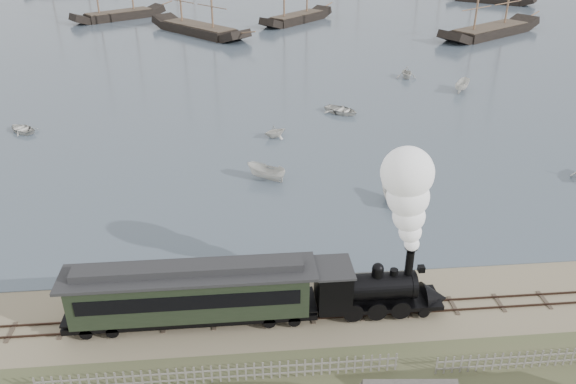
{
  "coord_description": "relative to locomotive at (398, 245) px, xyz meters",
  "views": [
    {
      "loc": [
        -4.99,
        -28.99,
        22.76
      ],
      "look_at": [
        -1.6,
        7.77,
        3.5
      ],
      "focal_mm": 35.0,
      "sensor_mm": 36.0,
      "label": 1
    }
  ],
  "objects": [
    {
      "name": "ground",
      "position": [
        -3.98,
        2.0,
        -4.79
      ],
      "size": [
        600.0,
        600.0,
        0.0
      ],
      "primitive_type": "plane",
      "color": "tan",
      "rests_on": "ground"
    },
    {
      "name": "rail_track",
      "position": [
        -3.98,
        0.0,
        -4.75
      ],
      "size": [
        120.0,
        1.8,
        0.16
      ],
      "color": "#31221B",
      "rests_on": "ground"
    },
    {
      "name": "picket_fence_west",
      "position": [
        -10.48,
        -5.0,
        -4.79
      ],
      "size": [
        19.0,
        0.1,
        1.2
      ],
      "primitive_type": null,
      "color": "slate",
      "rests_on": "ground"
    },
    {
      "name": "picket_fence_east",
      "position": [
        8.52,
        -5.5,
        -4.79
      ],
      "size": [
        15.0,
        0.1,
        1.2
      ],
      "primitive_type": null,
      "color": "slate",
      "rests_on": "ground"
    },
    {
      "name": "locomotive",
      "position": [
        0.0,
        0.0,
        0.0
      ],
      "size": [
        8.36,
        3.12,
        10.42
      ],
      "color": "black",
      "rests_on": "ground"
    },
    {
      "name": "passenger_coach",
      "position": [
        -12.25,
        0.0,
        -2.52
      ],
      "size": [
        14.84,
        2.86,
        3.6
      ],
      "color": "black",
      "rests_on": "ground"
    },
    {
      "name": "beached_dinghy",
      "position": [
        -15.72,
        2.43,
        -4.34
      ],
      "size": [
        3.32,
        4.49,
        0.89
      ],
      "primitive_type": "imported",
      "rotation": [
        0.0,
        0.0,
        1.51
      ],
      "color": "silver",
      "rests_on": "ground"
    },
    {
      "name": "rowboat_1",
      "position": [
        -5.19,
        29.18,
        -4.03
      ],
      "size": [
        3.28,
        3.42,
        1.4
      ],
      "primitive_type": "imported",
      "rotation": [
        0.0,
        0.0,
        2.08
      ],
      "color": "silver",
      "rests_on": "harbor_water"
    },
    {
      "name": "rowboat_2",
      "position": [
        3.5,
        13.65,
        -4.08
      ],
      "size": [
        3.43,
        1.45,
        1.3
      ],
      "primitive_type": "imported",
      "rotation": [
        0.0,
        0.0,
        3.2
      ],
      "color": "silver",
      "rests_on": "harbor_water"
    },
    {
      "name": "rowboat_3",
      "position": [
        3.25,
        36.0,
        -4.28
      ],
      "size": [
        5.19,
        5.26,
        0.89
      ],
      "primitive_type": "imported",
      "rotation": [
        0.0,
        0.0,
        0.82
      ],
      "color": "silver",
      "rests_on": "harbor_water"
    },
    {
      "name": "rowboat_5",
      "position": [
        20.72,
        43.22,
        -3.97
      ],
      "size": [
        4.04,
        3.48,
        1.51
      ],
      "primitive_type": "imported",
      "rotation": [
        0.0,
        0.0,
        2.52
      ],
      "color": "silver",
      "rests_on": "harbor_water"
    },
    {
      "name": "rowboat_6",
      "position": [
        -32.85,
        33.36,
        -4.35
      ],
      "size": [
        4.35,
        4.44,
        0.75
      ],
      "primitive_type": "imported",
      "rotation": [
        0.0,
        0.0,
        3.99
      ],
      "color": "silver",
      "rests_on": "harbor_water"
    },
    {
      "name": "rowboat_7",
      "position": [
        15.14,
        49.92,
        -3.88
      ],
      "size": [
        3.44,
        3.04,
        1.7
      ],
      "primitive_type": "imported",
      "rotation": [
        0.0,
        0.0,
        6.21
      ],
      "color": "silver",
      "rests_on": "harbor_water"
    },
    {
      "name": "rowboat_8",
      "position": [
        -6.74,
        18.92,
        -4.0
      ],
      "size": [
        3.11,
        4.0,
        1.46
      ],
      "primitive_type": "imported",
      "rotation": [
        0.0,
        0.0,
        4.2
      ],
      "color": "silver",
      "rests_on": "harbor_water"
    }
  ]
}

